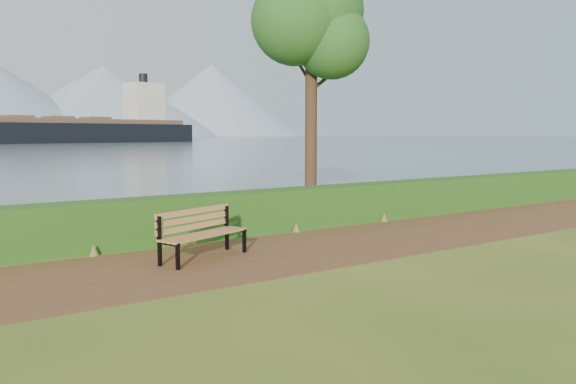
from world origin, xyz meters
TOP-DOWN VIEW (x-y plane):
  - ground at (0.00, 0.00)m, footprint 140.00×140.00m
  - path at (0.00, 0.30)m, footprint 40.00×3.40m
  - hedge at (0.00, 2.60)m, footprint 32.00×0.85m
  - bench at (-1.56, 0.69)m, footprint 1.98×1.17m
  - tree at (3.81, 4.48)m, footprint 3.90×3.19m
  - cargo_ship at (28.21, 135.43)m, footprint 66.95×23.66m

SIDE VIEW (x-z plane):
  - ground at x=0.00m, z-range 0.00..0.00m
  - path at x=0.00m, z-range 0.00..0.01m
  - hedge at x=0.00m, z-range 0.00..1.00m
  - bench at x=-1.56m, z-range 0.07..1.03m
  - cargo_ship at x=28.21m, z-range -7.05..13.05m
  - tree at x=3.81m, z-range 1.86..9.51m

